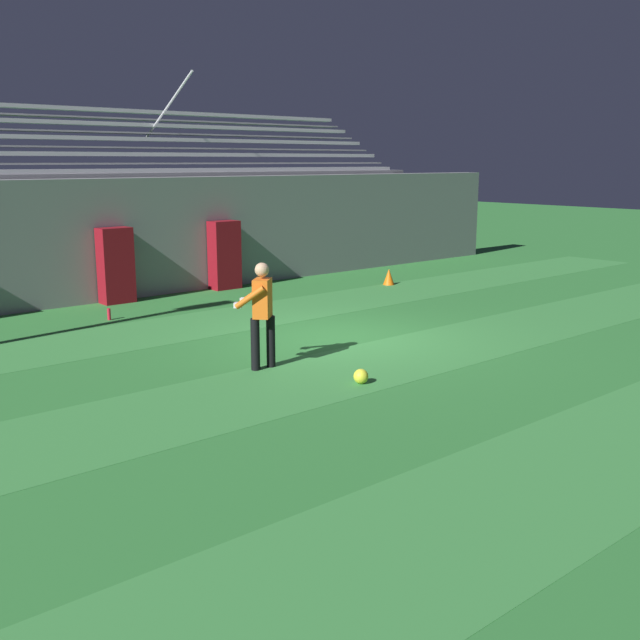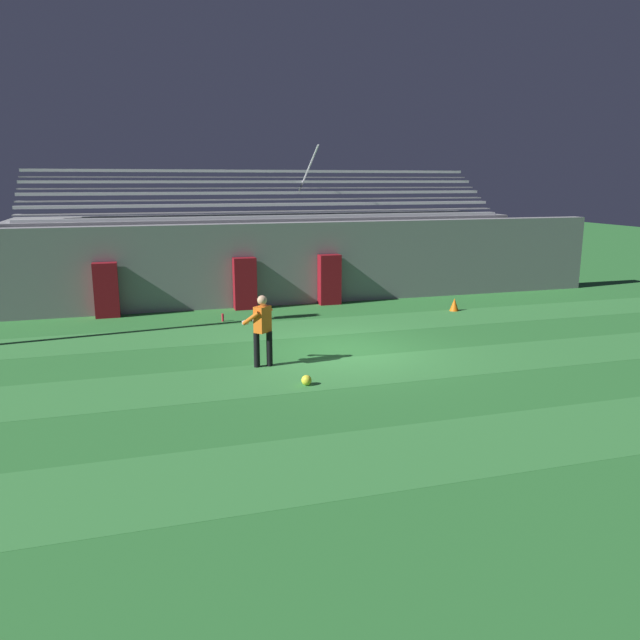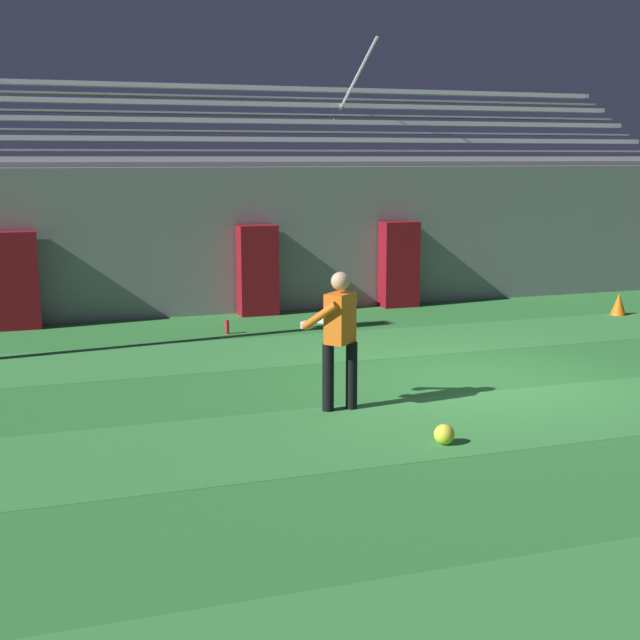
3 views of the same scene
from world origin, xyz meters
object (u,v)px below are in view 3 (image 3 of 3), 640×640
(padding_pillar_gate_right, at_px, (399,264))
(soccer_ball, at_px, (444,434))
(water_bottle, at_px, (227,327))
(traffic_cone, at_px, (619,304))
(padding_pillar_far_left, at_px, (17,280))
(padding_pillar_gate_left, at_px, (258,270))
(goalkeeper, at_px, (339,332))

(padding_pillar_gate_right, distance_m, soccer_ball, 8.86)
(water_bottle, bearing_deg, traffic_cone, -4.78)
(padding_pillar_far_left, height_order, soccer_ball, padding_pillar_far_left)
(padding_pillar_gate_right, xyz_separation_m, traffic_cone, (3.59, -2.29, -0.65))
(soccer_ball, xyz_separation_m, water_bottle, (-0.81, 6.59, 0.01))
(padding_pillar_gate_left, bearing_deg, soccer_ball, -91.28)
(padding_pillar_gate_right, height_order, traffic_cone, padding_pillar_gate_right)
(padding_pillar_gate_right, distance_m, traffic_cone, 4.31)
(padding_pillar_far_left, relative_size, goalkeeper, 1.03)
(padding_pillar_gate_left, bearing_deg, padding_pillar_gate_right, 0.00)
(traffic_cone, bearing_deg, padding_pillar_gate_right, 147.46)
(water_bottle, bearing_deg, goalkeeper, -87.59)
(padding_pillar_gate_left, height_order, padding_pillar_gate_right, same)
(traffic_cone, bearing_deg, water_bottle, 175.22)
(padding_pillar_gate_right, bearing_deg, goalkeeper, -119.31)
(traffic_cone, relative_size, water_bottle, 1.75)
(soccer_ball, bearing_deg, padding_pillar_gate_left, 88.72)
(padding_pillar_far_left, xyz_separation_m, traffic_cone, (10.90, -2.29, -0.65))
(padding_pillar_far_left, distance_m, water_bottle, 3.83)
(padding_pillar_gate_left, relative_size, traffic_cone, 4.09)
(soccer_ball, relative_size, water_bottle, 0.92)
(goalkeeper, bearing_deg, padding_pillar_far_left, 118.30)
(water_bottle, bearing_deg, padding_pillar_far_left, 153.74)
(soccer_ball, bearing_deg, water_bottle, 97.01)
(padding_pillar_far_left, height_order, traffic_cone, padding_pillar_far_left)
(padding_pillar_gate_left, height_order, water_bottle, padding_pillar_gate_left)
(padding_pillar_far_left, bearing_deg, padding_pillar_gate_right, 0.00)
(padding_pillar_gate_left, relative_size, goalkeeper, 1.03)
(goalkeeper, bearing_deg, traffic_cone, 30.74)
(soccer_ball, distance_m, water_bottle, 6.64)
(padding_pillar_far_left, distance_m, traffic_cone, 11.16)
(padding_pillar_gate_left, distance_m, soccer_ball, 8.29)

